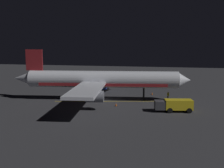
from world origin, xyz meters
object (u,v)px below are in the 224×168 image
at_px(catering_truck, 102,86).
at_px(traffic_cone_near_left, 116,105).
at_px(traffic_cone_near_right, 152,94).
at_px(baggage_truck, 175,105).
at_px(airliner, 100,80).
at_px(ground_crew_worker, 168,96).

bearing_deg(catering_truck, traffic_cone_near_left, 23.70).
bearing_deg(traffic_cone_near_right, baggage_truck, 18.19).
distance_m(airliner, traffic_cone_near_right, 14.04).
xyz_separation_m(catering_truck, ground_crew_worker, (7.56, 16.54, -0.40)).
height_order(catering_truck, traffic_cone_near_right, catering_truck).
bearing_deg(ground_crew_worker, traffic_cone_near_left, -49.46).
bearing_deg(ground_crew_worker, airliner, -76.35).
height_order(baggage_truck, traffic_cone_near_left, baggage_truck).
xyz_separation_m(airliner, catering_truck, (-10.99, -2.41, -2.96)).
xyz_separation_m(catering_truck, traffic_cone_near_left, (15.78, 6.93, -1.04)).
distance_m(baggage_truck, ground_crew_worker, 10.20).
height_order(airliner, ground_crew_worker, airliner).
bearing_deg(catering_truck, airliner, 12.39).
height_order(baggage_truck, ground_crew_worker, baggage_truck).
relative_size(airliner, traffic_cone_near_left, 68.33).
distance_m(airliner, ground_crew_worker, 14.92).
distance_m(catering_truck, traffic_cone_near_right, 13.07).
relative_size(baggage_truck, traffic_cone_near_right, 12.30).
distance_m(catering_truck, ground_crew_worker, 18.19).
height_order(ground_crew_worker, traffic_cone_near_left, ground_crew_worker).
relative_size(baggage_truck, ground_crew_worker, 3.89).
bearing_deg(baggage_truck, ground_crew_worker, -172.86).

